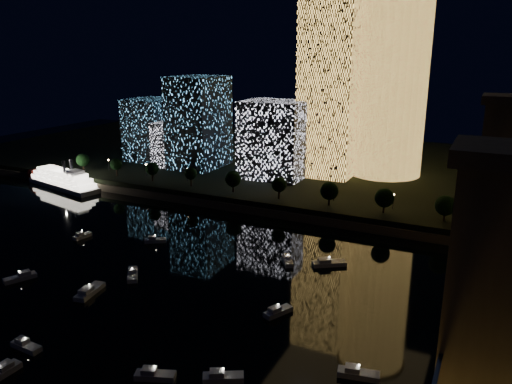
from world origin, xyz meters
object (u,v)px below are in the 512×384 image
tower_rectangular (331,91)px  riverboat (60,179)px  tower_cylindrical (391,73)px  truss_bridge (487,320)px

tower_rectangular → riverboat: bearing=-151.9°
tower_cylindrical → truss_bridge: tower_cylindrical is taller
tower_cylindrical → truss_bridge: bearing=-71.5°
tower_rectangular → truss_bridge: bearing=-61.5°
truss_bridge → riverboat: bearing=157.8°
tower_cylindrical → truss_bridge: (47.56, -142.54, -33.87)m
tower_rectangular → riverboat: size_ratio=1.62×
tower_cylindrical → tower_rectangular: bearing=-151.8°
tower_cylindrical → truss_bridge: size_ratio=0.34×
tower_cylindrical → riverboat: size_ratio=1.93×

